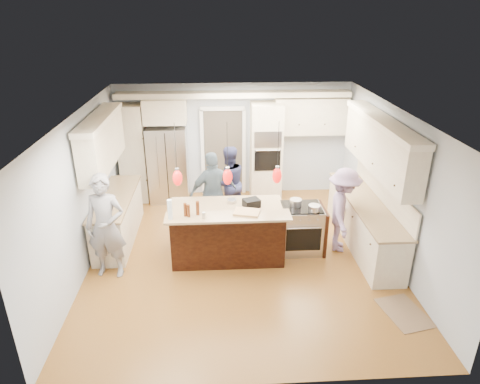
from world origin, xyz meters
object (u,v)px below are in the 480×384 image
at_px(refrigerator, 168,164).
at_px(island_range, 302,228).
at_px(person_far_left, 229,183).
at_px(person_bar_end, 106,227).
at_px(kitchen_island, 228,231).

bearing_deg(refrigerator, island_range, -42.59).
relative_size(refrigerator, person_far_left, 1.10).
height_order(refrigerator, island_range, refrigerator).
xyz_separation_m(refrigerator, person_far_left, (1.38, -1.04, -0.08)).
xyz_separation_m(person_bar_end, person_far_left, (2.13, 2.05, -0.11)).
distance_m(island_range, person_bar_end, 3.54).
height_order(refrigerator, kitchen_island, refrigerator).
bearing_deg(kitchen_island, person_far_left, 87.24).
bearing_deg(island_range, refrigerator, 137.41).
bearing_deg(refrigerator, person_far_left, -37.09).
distance_m(kitchen_island, island_range, 1.41).
bearing_deg(refrigerator, kitchen_island, -63.12).
height_order(refrigerator, person_far_left, refrigerator).
bearing_deg(person_far_left, refrigerator, -57.04).
xyz_separation_m(kitchen_island, person_bar_end, (-2.05, -0.52, 0.44)).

